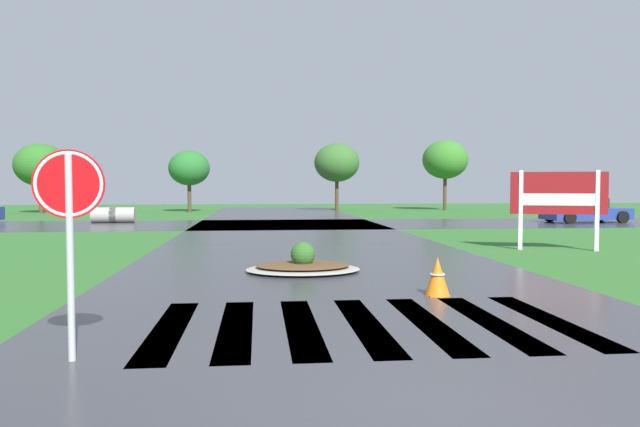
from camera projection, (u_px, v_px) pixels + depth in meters
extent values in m
cube|color=#35353A|center=(319.00, 264.00, 14.85)|extent=(9.30, 80.00, 0.01)
cube|color=#35353A|center=(288.00, 224.00, 30.42)|extent=(90.00, 8.37, 0.01)
cube|color=white|center=(169.00, 329.00, 8.14)|extent=(0.45, 3.57, 0.01)
cube|color=white|center=(236.00, 327.00, 8.23)|extent=(0.45, 3.57, 0.01)
cube|color=white|center=(301.00, 326.00, 8.32)|extent=(0.45, 3.57, 0.01)
cube|color=white|center=(365.00, 324.00, 8.42)|extent=(0.45, 3.57, 0.01)
cube|color=white|center=(428.00, 323.00, 8.51)|extent=(0.45, 3.57, 0.01)
cube|color=white|center=(489.00, 321.00, 8.60)|extent=(0.45, 3.57, 0.01)
cube|color=white|center=(549.00, 320.00, 8.69)|extent=(0.45, 3.57, 0.01)
cylinder|color=#B2B5BA|center=(70.00, 259.00, 6.60)|extent=(0.08, 0.08, 2.29)
cylinder|color=red|center=(69.00, 184.00, 6.56)|extent=(0.76, 0.12, 0.76)
torus|color=white|center=(69.00, 184.00, 6.56)|extent=(0.73, 0.13, 0.73)
cube|color=white|center=(597.00, 211.00, 17.87)|extent=(0.15, 0.15, 2.42)
cube|color=white|center=(521.00, 210.00, 18.32)|extent=(0.15, 0.15, 2.42)
cube|color=maroon|center=(559.00, 193.00, 18.07)|extent=(2.68, 0.93, 1.28)
cube|color=white|center=(558.00, 199.00, 18.08)|extent=(2.05, 0.73, 0.36)
ellipsoid|color=#9E9B93|center=(303.00, 269.00, 13.57)|extent=(2.59, 2.03, 0.12)
ellipsoid|color=brown|center=(303.00, 265.00, 13.57)|extent=(2.13, 1.67, 0.10)
sphere|color=#2D6023|center=(303.00, 254.00, 13.56)|extent=(0.56, 0.56, 0.56)
cube|color=navy|center=(586.00, 214.00, 31.90)|extent=(4.54, 2.10, 0.60)
cube|color=#1E232B|center=(582.00, 203.00, 31.84)|extent=(2.16, 1.72, 0.53)
cylinder|color=black|center=(600.00, 215.00, 33.08)|extent=(0.65, 0.26, 0.64)
cylinder|color=black|center=(623.00, 217.00, 31.24)|extent=(0.65, 0.26, 0.64)
cylinder|color=black|center=(550.00, 216.00, 32.57)|extent=(0.65, 0.26, 0.64)
cylinder|color=black|center=(570.00, 218.00, 30.73)|extent=(0.65, 0.26, 0.64)
cylinder|color=#9E9B93|center=(104.00, 215.00, 31.65)|extent=(1.30, 0.86, 0.81)
cylinder|color=#9E9B93|center=(123.00, 215.00, 31.78)|extent=(1.30, 0.86, 0.81)
cone|color=orange|center=(437.00, 276.00, 10.62)|extent=(0.44, 0.44, 0.69)
torus|color=white|center=(437.00, 274.00, 10.62)|extent=(0.27, 0.27, 0.04)
cube|color=orange|center=(437.00, 295.00, 10.64)|extent=(0.36, 0.36, 0.03)
cylinder|color=#4C3823|center=(41.00, 198.00, 42.75)|extent=(0.28, 0.28, 2.18)
ellipsoid|color=#2D6A23|center=(40.00, 165.00, 42.65)|extent=(3.59, 3.59, 3.05)
cylinder|color=#4C3823|center=(189.00, 197.00, 44.74)|extent=(0.28, 0.28, 2.21)
ellipsoid|color=#266A29|center=(189.00, 168.00, 44.64)|extent=(3.05, 3.05, 2.59)
cylinder|color=#4C3823|center=(337.00, 195.00, 46.70)|extent=(0.28, 0.28, 2.53)
ellipsoid|color=#34642A|center=(337.00, 163.00, 46.58)|extent=(3.51, 3.51, 2.99)
cylinder|color=#4C3823|center=(445.00, 193.00, 48.24)|extent=(0.28, 0.28, 2.79)
ellipsoid|color=#357527|center=(445.00, 160.00, 48.12)|extent=(3.64, 3.64, 3.09)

